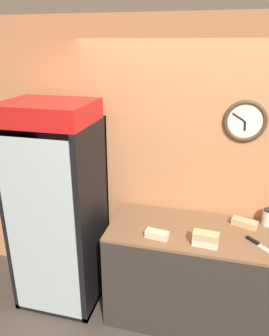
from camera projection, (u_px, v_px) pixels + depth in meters
wall_back at (211, 171)px, 3.02m from camera, size 5.20×0.09×2.70m
prep_counter at (201, 276)px, 2.99m from camera, size 1.68×0.68×0.94m
beverage_cooler at (60, 196)px, 3.12m from camera, size 0.76×0.71×2.01m
sandwich_stack_bottom at (205, 242)px, 2.63m from camera, size 0.21×0.11×0.06m
sandwich_stack_middle at (206, 236)px, 2.61m from camera, size 0.21×0.11×0.06m
sandwich_flat_left at (157, 235)px, 2.73m from camera, size 0.20×0.11×0.06m
sandwich_flat_right at (244, 223)px, 2.90m from camera, size 0.23×0.16×0.06m
chefs_knife at (259, 244)px, 2.63m from camera, size 0.27×0.26×0.02m
condiment_jar at (268, 217)px, 2.91m from camera, size 0.10×0.10×0.15m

